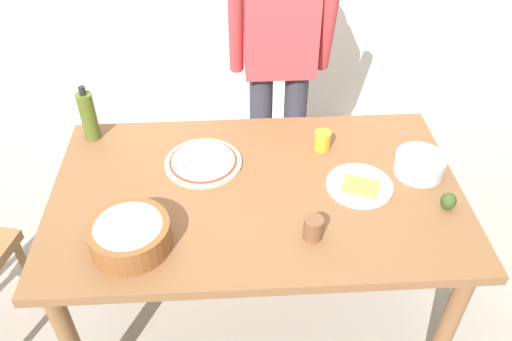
{
  "coord_description": "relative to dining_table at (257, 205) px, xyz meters",
  "views": [
    {
      "loc": [
        -0.09,
        -1.49,
        2.11
      ],
      "look_at": [
        0.0,
        0.05,
        0.81
      ],
      "focal_mm": 36.07,
      "sensor_mm": 36.0,
      "label": 1
    }
  ],
  "objects": [
    {
      "name": "ground",
      "position": [
        0.0,
        0.0,
        -0.67
      ],
      "size": [
        8.0,
        8.0,
        0.0
      ],
      "primitive_type": "plane",
      "color": "gray"
    },
    {
      "name": "plate_with_slice",
      "position": [
        0.4,
        -0.01,
        0.1
      ],
      "size": [
        0.26,
        0.26,
        0.02
      ],
      "color": "white",
      "rests_on": "dining_table"
    },
    {
      "name": "mixing_bowl_steel",
      "position": [
        0.66,
        0.06,
        0.13
      ],
      "size": [
        0.2,
        0.2,
        0.08
      ],
      "color": "#B7B7BC",
      "rests_on": "dining_table"
    },
    {
      "name": "person_cook",
      "position": [
        0.16,
        0.76,
        0.27
      ],
      "size": [
        0.49,
        0.25,
        1.62
      ],
      "color": "#2D2D38",
      "rests_on": "ground"
    },
    {
      "name": "cup_small_brown",
      "position": [
        0.18,
        -0.26,
        0.13
      ],
      "size": [
        0.07,
        0.07,
        0.08
      ],
      "primitive_type": "cylinder",
      "color": "brown",
      "rests_on": "dining_table"
    },
    {
      "name": "popcorn_bowl",
      "position": [
        -0.45,
        -0.27,
        0.15
      ],
      "size": [
        0.28,
        0.28,
        0.11
      ],
      "color": "brown",
      "rests_on": "dining_table"
    },
    {
      "name": "olive_oil_bottle",
      "position": [
        -0.7,
        0.38,
        0.2
      ],
      "size": [
        0.07,
        0.07,
        0.26
      ],
      "color": "#47561E",
      "rests_on": "dining_table"
    },
    {
      "name": "avocado",
      "position": [
        0.7,
        -0.15,
        0.13
      ],
      "size": [
        0.06,
        0.06,
        0.07
      ],
      "primitive_type": "ellipsoid",
      "color": "#2D4219",
      "rests_on": "dining_table"
    },
    {
      "name": "cup_orange",
      "position": [
        0.29,
        0.24,
        0.13
      ],
      "size": [
        0.07,
        0.07,
        0.08
      ],
      "primitive_type": "cylinder",
      "color": "orange",
      "rests_on": "dining_table"
    },
    {
      "name": "pizza_raw_on_board",
      "position": [
        -0.21,
        0.17,
        0.1
      ],
      "size": [
        0.32,
        0.32,
        0.02
      ],
      "color": "beige",
      "rests_on": "dining_table"
    },
    {
      "name": "dining_table",
      "position": [
        0.0,
        0.0,
        0.0
      ],
      "size": [
        1.6,
        0.96,
        0.76
      ],
      "color": "brown",
      "rests_on": "ground"
    }
  ]
}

